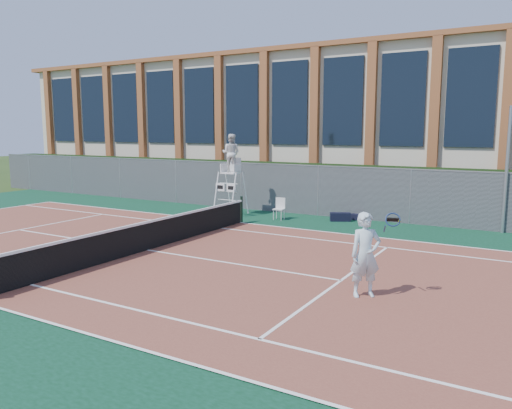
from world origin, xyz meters
The scene contains 13 objects.
ground centered at (0.00, 0.00, 0.00)m, with size 120.00×120.00×0.00m, color #233814.
apron centered at (0.00, 1.00, 0.01)m, with size 36.00×20.00×0.01m, color #0B3119.
tennis_court centered at (0.00, 0.00, 0.02)m, with size 23.77×10.97×0.02m, color brown.
tennis_net centered at (0.00, 0.00, 0.54)m, with size 0.10×11.30×1.10m.
fence centered at (0.00, 8.80, 1.10)m, with size 40.00×0.06×2.20m, color #595E60, non-canonical shape.
hedge centered at (0.00, 10.00, 1.10)m, with size 40.00×1.40×2.20m, color black.
building centered at (0.00, 17.95, 4.15)m, with size 45.00×10.60×8.22m.
steel_pole centered at (9.40, 8.70, 2.31)m, with size 0.12×0.12×4.62m, color #9EA0A5.
umpire_chair centered at (-1.43, 7.05, 2.66)m, with size 1.02×1.57×3.65m.
plastic_chair centered at (0.99, 7.08, 0.55)m, with size 0.47×0.47×0.92m.
sports_bag_near centered at (3.37, 7.96, 0.19)m, with size 0.83×0.33×0.36m, color black.
sports_bag_far centered at (3.91, 8.57, 0.13)m, with size 0.62×0.27×0.25m, color black.
tennis_player centered at (7.28, -0.87, 0.99)m, with size 1.12×0.87×1.92m.
Camera 1 is at (10.61, -11.47, 3.72)m, focal length 35.00 mm.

